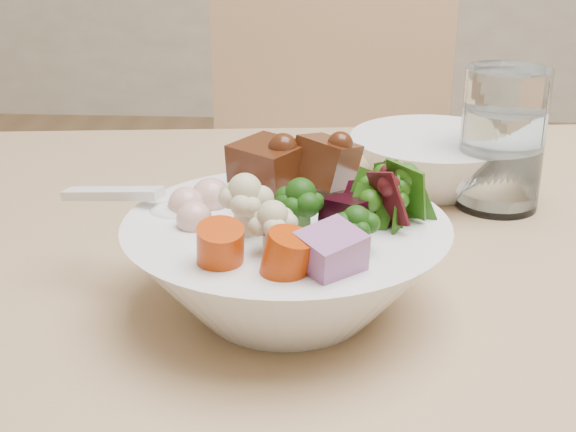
{
  "coord_description": "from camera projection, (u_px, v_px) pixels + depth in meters",
  "views": [
    {
      "loc": [
        -0.55,
        -0.64,
        1.0
      ],
      "look_at": [
        -0.59,
        -0.1,
        0.78
      ],
      "focal_mm": 50.0,
      "sensor_mm": 36.0,
      "label": 1
    }
  ],
  "objects": [
    {
      "name": "food_bowl",
      "position": [
        289.0,
        259.0,
        0.58
      ],
      "size": [
        0.23,
        0.23,
        0.13
      ],
      "color": "white",
      "rests_on": "dining_table"
    },
    {
      "name": "side_bowl",
      "position": [
        433.0,
        164.0,
        0.81
      ],
      "size": [
        0.17,
        0.17,
        0.06
      ],
      "primitive_type": null,
      "color": "white",
      "rests_on": "dining_table"
    },
    {
      "name": "chair_far",
      "position": [
        315.0,
        187.0,
        1.38
      ],
      "size": [
        0.5,
        0.5,
        0.94
      ],
      "rotation": [
        0.0,
        0.0,
        -0.17
      ],
      "color": "tan",
      "rests_on": "ground"
    },
    {
      "name": "water_glass",
      "position": [
        502.0,
        145.0,
        0.76
      ],
      "size": [
        0.08,
        0.08,
        0.13
      ],
      "color": "white",
      "rests_on": "dining_table"
    },
    {
      "name": "soup_spoon",
      "position": [
        161.0,
        208.0,
        0.59
      ],
      "size": [
        0.13,
        0.07,
        0.02
      ],
      "rotation": [
        0.0,
        0.0,
        -0.36
      ],
      "color": "white",
      "rests_on": "food_bowl"
    }
  ]
}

